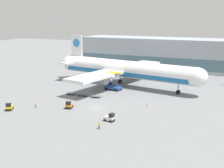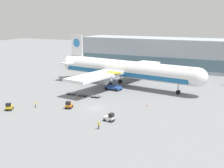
{
  "view_description": "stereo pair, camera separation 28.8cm",
  "coord_description": "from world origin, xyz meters",
  "px_view_note": "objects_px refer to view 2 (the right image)",
  "views": [
    {
      "loc": [
        38.42,
        -69.64,
        23.9
      ],
      "look_at": [
        -1.02,
        12.55,
        4.0
      ],
      "focal_mm": 50.0,
      "sensor_mm": 36.0,
      "label": 1
    },
    {
      "loc": [
        38.68,
        -69.52,
        23.9
      ],
      "look_at": [
        -1.02,
        12.55,
        4.0
      ],
      "focal_mm": 50.0,
      "sensor_mm": 36.0,
      "label": 2
    }
  ],
  "objects_px": {
    "baggage_tug_mid": "(9,107)",
    "baggage_tug_far": "(110,118)",
    "baggage_tug_foreground": "(69,105)",
    "baggage_dolly_lead": "(71,94)",
    "airplane_main": "(123,69)",
    "ground_crew_near": "(99,124)",
    "baggage_dolly_third": "(96,96)",
    "traffic_cone_near": "(147,105)",
    "ground_crew_far": "(36,104)",
    "baggage_dolly_second": "(83,95)",
    "scissor_lift_loader": "(114,83)"
  },
  "relations": [
    {
      "from": "baggage_dolly_second",
      "to": "ground_crew_far",
      "type": "xyz_separation_m",
      "value": [
        -5.12,
        -15.82,
        0.61
      ]
    },
    {
      "from": "baggage_tug_mid",
      "to": "baggage_dolly_third",
      "type": "height_order",
      "value": "baggage_tug_mid"
    },
    {
      "from": "baggage_tug_mid",
      "to": "baggage_tug_foreground",
      "type": "bearing_deg",
      "value": 93.11
    },
    {
      "from": "baggage_tug_mid",
      "to": "baggage_dolly_lead",
      "type": "bearing_deg",
      "value": 135.93
    },
    {
      "from": "baggage_tug_far",
      "to": "baggage_dolly_lead",
      "type": "relative_size",
      "value": 0.69
    },
    {
      "from": "airplane_main",
      "to": "baggage_tug_mid",
      "type": "distance_m",
      "value": 42.33
    },
    {
      "from": "baggage_dolly_second",
      "to": "baggage_tug_foreground",
      "type": "bearing_deg",
      "value": -81.62
    },
    {
      "from": "baggage_tug_foreground",
      "to": "ground_crew_far",
      "type": "bearing_deg",
      "value": -84.96
    },
    {
      "from": "airplane_main",
      "to": "traffic_cone_near",
      "type": "height_order",
      "value": "airplane_main"
    },
    {
      "from": "airplane_main",
      "to": "ground_crew_near",
      "type": "height_order",
      "value": "airplane_main"
    },
    {
      "from": "baggage_tug_mid",
      "to": "baggage_dolly_second",
      "type": "bearing_deg",
      "value": 125.99
    },
    {
      "from": "baggage_dolly_third",
      "to": "scissor_lift_loader",
      "type": "bearing_deg",
      "value": 81.15
    },
    {
      "from": "baggage_tug_foreground",
      "to": "baggage_dolly_second",
      "type": "xyz_separation_m",
      "value": [
        -3.28,
        12.58,
        -0.49
      ]
    },
    {
      "from": "scissor_lift_loader",
      "to": "ground_crew_near",
      "type": "relative_size",
      "value": 3.2
    },
    {
      "from": "ground_crew_near",
      "to": "ground_crew_far",
      "type": "xyz_separation_m",
      "value": [
        -22.85,
        6.97,
        -0.1
      ]
    },
    {
      "from": "airplane_main",
      "to": "scissor_lift_loader",
      "type": "xyz_separation_m",
      "value": [
        -0.39,
        -6.9,
        -3.62
      ]
    },
    {
      "from": "baggage_tug_foreground",
      "to": "baggage_tug_mid",
      "type": "distance_m",
      "value": 15.38
    },
    {
      "from": "scissor_lift_loader",
      "to": "ground_crew_far",
      "type": "height_order",
      "value": "scissor_lift_loader"
    },
    {
      "from": "baggage_tug_foreground",
      "to": "baggage_dolly_third",
      "type": "xyz_separation_m",
      "value": [
        1.05,
        12.78,
        -0.49
      ]
    },
    {
      "from": "baggage_tug_far",
      "to": "baggage_dolly_second",
      "type": "distance_m",
      "value": 24.62
    },
    {
      "from": "scissor_lift_loader",
      "to": "baggage_dolly_second",
      "type": "relative_size",
      "value": 1.58
    },
    {
      "from": "airplane_main",
      "to": "baggage_dolly_third",
      "type": "bearing_deg",
      "value": -83.37
    },
    {
      "from": "baggage_tug_far",
      "to": "baggage_dolly_third",
      "type": "bearing_deg",
      "value": 133.99
    },
    {
      "from": "airplane_main",
      "to": "scissor_lift_loader",
      "type": "bearing_deg",
      "value": -83.73
    },
    {
      "from": "baggage_tug_mid",
      "to": "baggage_dolly_lead",
      "type": "height_order",
      "value": "baggage_tug_mid"
    },
    {
      "from": "baggage_tug_mid",
      "to": "traffic_cone_near",
      "type": "xyz_separation_m",
      "value": [
        30.94,
        19.15,
        -0.57
      ]
    },
    {
      "from": "baggage_tug_mid",
      "to": "baggage_tug_far",
      "type": "bearing_deg",
      "value": 68.57
    },
    {
      "from": "baggage_tug_foreground",
      "to": "baggage_dolly_lead",
      "type": "relative_size",
      "value": 0.73
    },
    {
      "from": "scissor_lift_loader",
      "to": "traffic_cone_near",
      "type": "distance_m",
      "value": 21.06
    },
    {
      "from": "scissor_lift_loader",
      "to": "baggage_tug_mid",
      "type": "distance_m",
      "value": 35.54
    },
    {
      "from": "baggage_tug_mid",
      "to": "baggage_tug_far",
      "type": "xyz_separation_m",
      "value": [
        27.4,
        3.48,
        0.0
      ]
    },
    {
      "from": "ground_crew_near",
      "to": "ground_crew_far",
      "type": "distance_m",
      "value": 23.89
    },
    {
      "from": "ground_crew_near",
      "to": "ground_crew_far",
      "type": "relative_size",
      "value": 1.08
    },
    {
      "from": "baggage_tug_far",
      "to": "scissor_lift_loader",
      "type": "bearing_deg",
      "value": 120.48
    },
    {
      "from": "scissor_lift_loader",
      "to": "ground_crew_near",
      "type": "height_order",
      "value": "scissor_lift_loader"
    },
    {
      "from": "airplane_main",
      "to": "traffic_cone_near",
      "type": "distance_m",
      "value": 26.23
    },
    {
      "from": "scissor_lift_loader",
      "to": "baggage_tug_mid",
      "type": "height_order",
      "value": "scissor_lift_loader"
    },
    {
      "from": "ground_crew_far",
      "to": "baggage_dolly_second",
      "type": "bearing_deg",
      "value": -66.74
    },
    {
      "from": "baggage_dolly_second",
      "to": "ground_crew_near",
      "type": "xyz_separation_m",
      "value": [
        17.74,
        -22.8,
        0.71
      ]
    },
    {
      "from": "baggage_tug_mid",
      "to": "traffic_cone_near",
      "type": "height_order",
      "value": "baggage_tug_mid"
    },
    {
      "from": "scissor_lift_loader",
      "to": "baggage_dolly_lead",
      "type": "distance_m",
      "value": 14.82
    },
    {
      "from": "baggage_dolly_second",
      "to": "traffic_cone_near",
      "type": "bearing_deg",
      "value": -10.39
    },
    {
      "from": "baggage_tug_mid",
      "to": "ground_crew_near",
      "type": "height_order",
      "value": "baggage_tug_mid"
    },
    {
      "from": "baggage_dolly_second",
      "to": "ground_crew_far",
      "type": "distance_m",
      "value": 16.64
    },
    {
      "from": "baggage_dolly_lead",
      "to": "ground_crew_far",
      "type": "distance_m",
      "value": 15.87
    },
    {
      "from": "airplane_main",
      "to": "baggage_tug_mid",
      "type": "xyz_separation_m",
      "value": [
        -15.03,
        -39.25,
        -4.96
      ]
    },
    {
      "from": "baggage_tug_foreground",
      "to": "baggage_dolly_lead",
      "type": "distance_m",
      "value": 14.59
    },
    {
      "from": "baggage_dolly_second",
      "to": "baggage_dolly_third",
      "type": "bearing_deg",
      "value": -3.56
    },
    {
      "from": "airplane_main",
      "to": "baggage_tug_far",
      "type": "bearing_deg",
      "value": -61.46
    },
    {
      "from": "baggage_dolly_second",
      "to": "ground_crew_far",
      "type": "height_order",
      "value": "ground_crew_far"
    }
  ]
}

